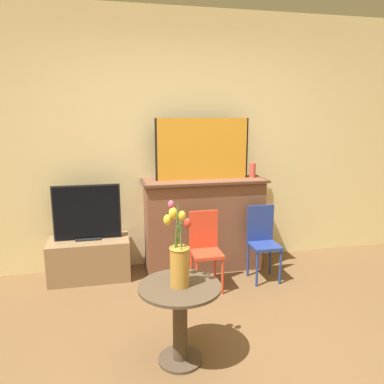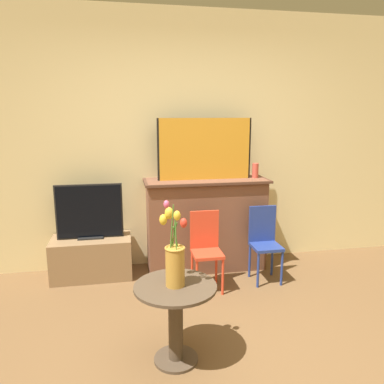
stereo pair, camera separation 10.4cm
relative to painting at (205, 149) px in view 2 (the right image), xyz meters
The scene contains 10 objects.
wall_back 0.31m from the painting, 129.89° to the left, with size 8.00×0.06×2.70m.
fireplace_mantel 0.79m from the painting, 22.65° to the right, with size 1.30×0.46×0.97m.
painting is the anchor object (origin of this frame).
mantel_candle 0.60m from the painting, ahead, with size 0.07×0.07×0.15m.
tv_stand 1.60m from the painting, behind, with size 0.79×0.42×0.41m.
tv_monitor 1.33m from the painting, behind, with size 0.66×0.12×0.56m.
chair_red 1.00m from the painting, 100.77° to the right, with size 0.28×0.28×0.75m.
chair_blue 1.09m from the painting, 38.10° to the right, with size 0.28×0.28×0.75m.
side_table 1.86m from the painting, 109.27° to the right, with size 0.55×0.55×0.55m.
vase_tulips 1.70m from the painting, 109.45° to the right, with size 0.18×0.19×0.57m.
Camera 2 is at (-0.65, -1.87, 1.65)m, focal length 35.00 mm.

